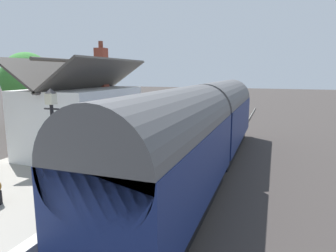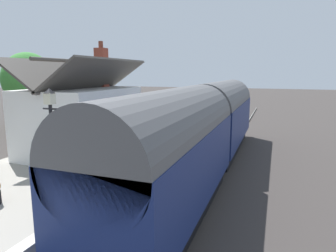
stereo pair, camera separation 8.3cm
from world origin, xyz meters
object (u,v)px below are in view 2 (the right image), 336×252
station_building (82,118)px  planter_by_door (161,111)px  bench_by_lamp (180,114)px  bench_near_building (168,120)px  planter_corner_building (155,124)px  tree_mid_background (29,80)px  planter_edge_near (167,127)px  lamp_post_platform (52,125)px  bench_mid_platform (188,110)px  planter_under_sign (129,116)px  planter_edge_far (166,112)px  bench_platform_end (154,126)px  planter_bench_left (164,116)px  train (203,128)px

station_building → planter_by_door: (13.33, 0.99, -1.31)m
bench_by_lamp → bench_near_building: 3.21m
planter_corner_building → tree_mid_background: 12.86m
station_building → planter_edge_near: bearing=-21.9°
lamp_post_platform → bench_mid_platform: bearing=4.7°
planter_under_sign → tree_mid_background: tree_mid_background is taller
bench_by_lamp → tree_mid_background: bearing=105.2°
bench_mid_platform → planter_under_sign: planter_under_sign is taller
bench_mid_platform → planter_edge_far: size_ratio=1.64×
bench_near_building → bench_platform_end: bearing=-179.7°
planter_edge_far → planter_corner_building: 5.97m
planter_edge_near → lamp_post_platform: size_ratio=0.21×
bench_near_building → planter_corner_building: 1.79m
bench_near_building → planter_under_sign: bearing=82.1°
planter_bench_left → planter_edge_near: bearing=-157.2°
station_building → bench_by_lamp: bearing=-7.1°
bench_near_building → planter_edge_far: bench_near_building is taller
planter_bench_left → bench_platform_end: bearing=-166.6°
bench_mid_platform → train: bearing=-160.8°
bench_platform_end → planter_corner_building: bench_platform_end is taller
planter_corner_building → bench_mid_platform: bearing=-1.9°
planter_by_door → planter_edge_near: bearing=-156.2°
planter_under_sign → lamp_post_platform: bearing=-160.8°
bench_near_building → planter_bench_left: 2.44m
bench_platform_end → bench_near_building: bearing=0.3°
station_building → planter_edge_near: (5.80, -2.33, -1.34)m
planter_edge_near → planter_corner_building: bearing=53.9°
train → tree_mid_background: bearing=68.6°
planter_by_door → planter_edge_far: 1.17m
bench_mid_platform → tree_mid_background: 14.32m
station_building → lamp_post_platform: station_building is taller
bench_by_lamp → planter_under_sign: 4.41m
train → planter_by_door: (11.87, 6.81, -0.92)m
planter_bench_left → lamp_post_platform: size_ratio=0.23×
train → planter_corner_building: 7.04m
planter_by_door → planter_under_sign: 4.56m
train → bench_mid_platform: (12.68, 4.42, -0.85)m
bench_by_lamp → lamp_post_platform: size_ratio=0.40×
bench_mid_platform → planter_edge_near: bench_mid_platform is taller
planter_by_door → lamp_post_platform: size_ratio=0.22×
planter_by_door → tree_mid_background: tree_mid_background is taller
train → planter_by_door: 13.72m
planter_edge_far → tree_mid_background: tree_mid_background is taller
planter_by_door → planter_corner_building: planter_corner_building is taller
bench_mid_platform → planter_under_sign: bearing=146.7°
planter_edge_far → bench_platform_end: bearing=-166.0°
bench_mid_platform → tree_mid_background: (-6.00, 12.68, 2.86)m
train → planter_under_sign: bearing=46.6°
bench_mid_platform → planter_corner_building: 7.49m
bench_platform_end → station_building: bearing=164.9°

